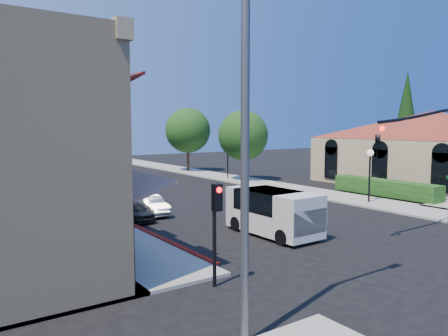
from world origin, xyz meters
TOP-DOWN VIEW (x-y plane):
  - ground at (0.00, 0.00)m, footprint 120.00×120.00m
  - sidewalk_left at (-8.75, 27.00)m, footprint 3.50×50.00m
  - sidewalk_right at (8.75, 27.00)m, footprint 3.50×50.00m
  - curb_red_strip at (-6.90, 8.00)m, footprint 0.25×10.00m
  - mission_building at (21.99, 11.50)m, footprint 30.12×30.12m
  - hedge at (11.70, 9.00)m, footprint 1.40×8.00m
  - conifer_far at (28.00, 18.00)m, footprint 3.20×3.20m
  - street_tree_a at (8.80, 22.00)m, footprint 4.56×4.56m
  - street_tree_b at (8.80, 32.00)m, footprint 4.94×4.94m
  - secondary_signal at (-8.00, 1.41)m, footprint 0.28×0.42m
  - cobra_streetlight at (-9.15, -2.00)m, footprint 3.60×0.25m
  - lamppost_left_near at (-8.50, 8.00)m, footprint 0.44×0.44m
  - lamppost_left_far at (-8.50, 22.00)m, footprint 0.44×0.44m
  - lamppost_right_near at (8.50, 8.00)m, footprint 0.44×0.44m
  - lamppost_right_far at (8.50, 24.00)m, footprint 0.44×0.44m
  - white_van at (-2.09, 5.37)m, footprint 2.15×4.75m
  - parked_car_a at (-6.20, 12.00)m, footprint 1.35×3.11m
  - parked_car_b at (-4.80, 13.00)m, footprint 1.30×3.46m
  - parked_car_c at (-4.80, 23.33)m, footprint 1.97×4.67m
  - parked_car_d at (-4.80, 26.87)m, footprint 2.64×4.75m

SIDE VIEW (x-z plane):
  - ground at x=0.00m, z-range 0.00..0.00m
  - curb_red_strip at x=-6.90m, z-range -0.03..0.03m
  - hedge at x=11.70m, z-range -0.55..0.55m
  - sidewalk_left at x=-8.75m, z-range 0.00..0.12m
  - sidewalk_right at x=8.75m, z-range 0.00..0.12m
  - parked_car_a at x=-6.20m, z-range 0.00..1.04m
  - parked_car_b at x=-4.80m, z-range 0.00..1.13m
  - parked_car_d at x=-4.80m, z-range 0.00..1.26m
  - parked_car_c at x=-4.80m, z-range 0.00..1.35m
  - white_van at x=-2.09m, z-range 0.16..2.26m
  - secondary_signal at x=-8.00m, z-range 0.66..3.98m
  - lamppost_left_near at x=-8.50m, z-range 0.95..4.52m
  - lamppost_left_far at x=-8.50m, z-range 0.95..4.52m
  - lamppost_right_near at x=8.50m, z-range 0.95..4.52m
  - lamppost_right_far at x=8.50m, z-range 0.95..4.52m
  - mission_building at x=21.99m, z-range 0.55..6.95m
  - street_tree_a at x=8.80m, z-range 0.95..7.43m
  - street_tree_b at x=8.80m, z-range 1.03..8.05m
  - cobra_streetlight at x=-9.15m, z-range 0.61..9.92m
  - conifer_far at x=28.00m, z-range 0.86..11.86m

